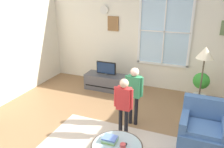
% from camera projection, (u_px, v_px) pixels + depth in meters
% --- Properties ---
extents(back_wall, '(5.95, 0.17, 2.93)m').
position_uv_depth(back_wall, '(153.00, 35.00, 6.09)').
color(back_wall, silver).
rests_on(back_wall, ground_plane).
extents(tv_stand, '(1.15, 0.48, 0.42)m').
position_uv_depth(tv_stand, '(106.00, 82.00, 6.30)').
color(tv_stand, '#4C4C51').
rests_on(tv_stand, ground_plane).
extents(television, '(0.54, 0.08, 0.36)m').
position_uv_depth(television, '(106.00, 68.00, 6.16)').
color(television, '#4C4C4C').
rests_on(television, tv_stand).
extents(armchair, '(0.76, 0.74, 0.87)m').
position_uv_depth(armchair, '(203.00, 133.00, 3.89)').
color(armchair, '#476B9E').
rests_on(armchair, ground_plane).
extents(coffee_table, '(0.78, 0.78, 0.43)m').
position_uv_depth(coffee_table, '(117.00, 147.00, 3.43)').
color(coffee_table, '#99B2B7').
rests_on(coffee_table, ground_plane).
extents(book_stack, '(0.22, 0.19, 0.08)m').
position_uv_depth(book_stack, '(110.00, 139.00, 3.50)').
color(book_stack, '#88BD53').
rests_on(book_stack, coffee_table).
extents(cup, '(0.09, 0.09, 0.10)m').
position_uv_depth(cup, '(123.00, 147.00, 3.32)').
color(cup, '#BF3F3F').
rests_on(cup, coffee_table).
extents(remote_near_books, '(0.05, 0.14, 0.02)m').
position_uv_depth(remote_near_books, '(124.00, 146.00, 3.39)').
color(remote_near_books, black).
rests_on(remote_near_books, coffee_table).
extents(person_red_shirt, '(0.35, 0.16, 1.17)m').
position_uv_depth(person_red_shirt, '(124.00, 102.00, 4.06)').
color(person_red_shirt, black).
rests_on(person_red_shirt, ground_plane).
extents(person_green_shirt, '(0.37, 0.17, 1.22)m').
position_uv_depth(person_green_shirt, '(134.00, 90.00, 4.48)').
color(person_green_shirt, black).
rests_on(person_green_shirt, ground_plane).
extents(potted_plant_by_window, '(0.39, 0.39, 0.76)m').
position_uv_depth(potted_plant_by_window, '(201.00, 85.00, 5.49)').
color(potted_plant_by_window, silver).
rests_on(potted_plant_by_window, ground_plane).
extents(floor_lamp, '(0.32, 0.32, 1.65)m').
position_uv_depth(floor_lamp, '(204.00, 61.00, 4.19)').
color(floor_lamp, black).
rests_on(floor_lamp, ground_plane).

